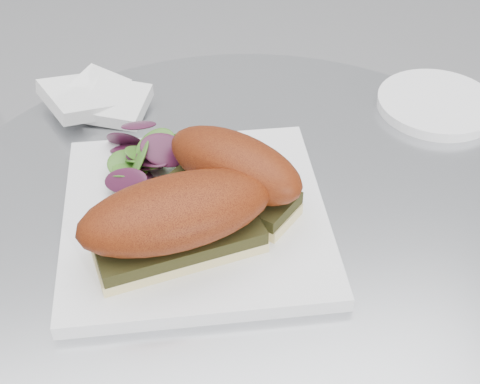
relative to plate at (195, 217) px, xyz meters
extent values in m
cylinder|color=silver|center=(0.06, -0.01, -0.02)|extent=(0.70, 0.70, 0.02)
cube|color=white|center=(0.00, 0.00, 0.00)|extent=(0.29, 0.29, 0.02)
cube|color=beige|center=(-0.02, -0.05, 0.01)|extent=(0.17, 0.09, 0.01)
cube|color=black|center=(-0.02, -0.05, 0.03)|extent=(0.16, 0.09, 0.01)
ellipsoid|color=#69250A|center=(-0.02, -0.05, 0.06)|extent=(0.19, 0.11, 0.06)
cube|color=beige|center=(0.04, 0.00, 0.01)|extent=(0.13, 0.13, 0.01)
cube|color=black|center=(0.04, 0.00, 0.03)|extent=(0.13, 0.13, 0.01)
ellipsoid|color=#69250A|center=(0.04, 0.00, 0.06)|extent=(0.15, 0.16, 0.06)
cylinder|color=white|center=(0.34, 0.14, 0.00)|extent=(0.15, 0.15, 0.01)
camera|label=1|loc=(-0.06, -0.50, 0.47)|focal=50.00mm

